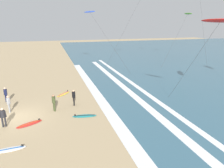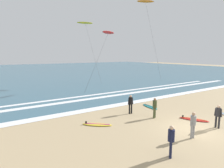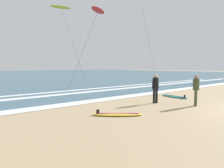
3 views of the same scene
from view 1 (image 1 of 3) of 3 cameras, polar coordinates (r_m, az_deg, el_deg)
name	(u,v)px [view 1 (image 1 of 3)]	position (r m, az deg, el deg)	size (l,w,h in m)	color
ground_plane	(18,117)	(19.81, -24.38, -8.34)	(160.00, 160.00, 0.00)	tan
wave_foam_shoreline	(108,111)	(19.30, -1.04, -7.36)	(44.77, 1.07, 0.01)	white
wave_foam_mid_break	(147,107)	(20.50, 9.57, -6.13)	(49.61, 0.82, 0.01)	white
wave_foam_outer_break	(149,95)	(23.61, 10.19, -3.08)	(47.27, 0.60, 0.01)	white
surfer_left_near	(74,96)	(20.56, -10.50, -3.29)	(0.52, 0.32, 1.60)	black
surfer_right_near	(3,116)	(18.20, -27.82, -7.70)	(0.32, 0.52, 1.60)	#232328
surfer_foreground_main	(6,93)	(23.59, -27.26, -2.31)	(0.45, 0.39, 1.60)	#141938
surfer_mid_group	(9,102)	(20.83, -26.60, -4.57)	(0.51, 0.32, 1.60)	gray
surfer_background_far	(54,101)	(19.66, -15.74, -4.59)	(0.50, 0.32, 1.60)	#384223
surfboard_near_water	(29,124)	(18.15, -21.78, -10.16)	(1.47, 2.15, 0.25)	red
surfboard_foreground_flat	(85,116)	(18.38, -7.56, -8.70)	(0.92, 2.17, 0.25)	teal
surfboard_left_pile	(63,94)	(24.24, -13.26, -2.66)	(1.96, 1.85, 0.25)	yellow
surfboard_right_spare	(9,150)	(15.38, -26.58, -15.86)	(0.74, 2.14, 0.25)	silver
kite_blue_low_near	(90,12)	(38.56, -6.17, 19.09)	(9.33, 5.97, 9.88)	blue
kite_red_far_right	(221,21)	(19.48, 27.77, 15.10)	(6.14, 2.41, 8.21)	red
kite_lime_distant_high	(188,14)	(49.57, 20.19, 17.66)	(9.03, 10.64, 9.90)	#70C628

